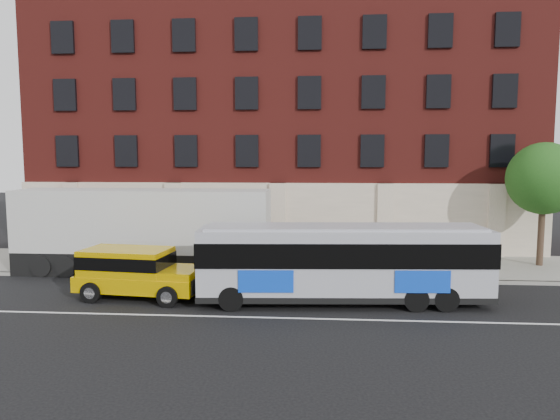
# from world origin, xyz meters

# --- Properties ---
(ground) EXTENTS (120.00, 120.00, 0.00)m
(ground) POSITION_xyz_m (0.00, 0.00, 0.00)
(ground) COLOR black
(ground) RESTS_ON ground
(sidewalk) EXTENTS (60.00, 6.00, 0.15)m
(sidewalk) POSITION_xyz_m (0.00, 9.00, 0.07)
(sidewalk) COLOR #9C998E
(sidewalk) RESTS_ON ground
(kerb) EXTENTS (60.00, 0.25, 0.15)m
(kerb) POSITION_xyz_m (0.00, 6.00, 0.07)
(kerb) COLOR #9C998E
(kerb) RESTS_ON ground
(lane_line) EXTENTS (60.00, 0.12, 0.01)m
(lane_line) POSITION_xyz_m (0.00, 0.50, 0.01)
(lane_line) COLOR silver
(lane_line) RESTS_ON ground
(building) EXTENTS (30.00, 12.10, 15.00)m
(building) POSITION_xyz_m (-0.01, 16.92, 7.58)
(building) COLOR maroon
(building) RESTS_ON sidewalk
(sign_pole) EXTENTS (0.30, 0.20, 2.50)m
(sign_pole) POSITION_xyz_m (-8.50, 6.15, 1.45)
(sign_pole) COLOR slate
(sign_pole) RESTS_ON ground
(street_tree) EXTENTS (3.60, 3.60, 6.20)m
(street_tree) POSITION_xyz_m (13.54, 9.48, 4.41)
(street_tree) COLOR #39281C
(street_tree) RESTS_ON sidewalk
(city_bus) EXTENTS (11.16, 3.05, 3.02)m
(city_bus) POSITION_xyz_m (3.25, 2.49, 1.67)
(city_bus) COLOR #A7A8B2
(city_bus) RESTS_ON ground
(yellow_suv) EXTENTS (5.28, 2.69, 1.98)m
(yellow_suv) POSITION_xyz_m (-5.03, 2.68, 1.13)
(yellow_suv) COLOR #CD9F00
(yellow_suv) RESTS_ON ground
(shipping_container) EXTENTS (12.16, 2.61, 4.05)m
(shipping_container) POSITION_xyz_m (-6.15, 7.01, 2.00)
(shipping_container) COLOR black
(shipping_container) RESTS_ON ground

